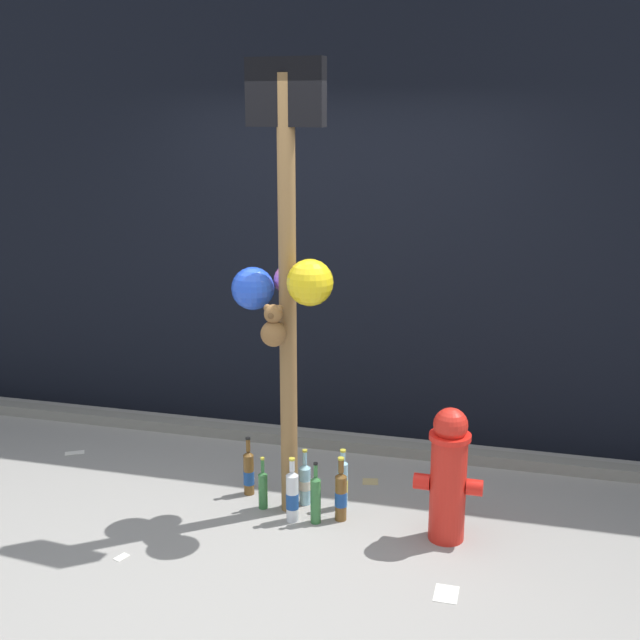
% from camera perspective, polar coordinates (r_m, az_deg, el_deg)
% --- Properties ---
extents(ground_plane, '(14.00, 14.00, 0.00)m').
position_cam_1_polar(ground_plane, '(4.79, -3.26, -14.84)').
color(ground_plane, gray).
extents(building_wall, '(10.00, 0.20, 3.19)m').
position_cam_1_polar(building_wall, '(5.82, 1.59, 7.19)').
color(building_wall, black).
rests_on(building_wall, ground_plane).
extents(curb_strip, '(8.00, 0.12, 0.08)m').
position_cam_1_polar(curb_strip, '(5.86, 0.57, -8.58)').
color(curb_strip, slate).
rests_on(curb_strip, ground_plane).
extents(memorial_post, '(0.62, 0.45, 2.62)m').
position_cam_1_polar(memorial_post, '(4.52, -2.52, 3.89)').
color(memorial_post, olive).
rests_on(memorial_post, ground_plane).
extents(fire_hydrant, '(0.38, 0.23, 0.78)m').
position_cam_1_polar(fire_hydrant, '(4.61, 9.05, -10.67)').
color(fire_hydrant, red).
rests_on(fire_hydrant, ground_plane).
extents(bottle_0, '(0.07, 0.07, 0.40)m').
position_cam_1_polar(bottle_0, '(4.86, 1.48, -12.24)').
color(bottle_0, brown).
rests_on(bottle_0, ground_plane).
extents(bottle_1, '(0.06, 0.06, 0.38)m').
position_cam_1_polar(bottle_1, '(4.83, -0.31, -12.45)').
color(bottle_1, '#337038').
rests_on(bottle_1, ground_plane).
extents(bottle_2, '(0.07, 0.07, 0.36)m').
position_cam_1_polar(bottle_2, '(5.04, -1.07, -11.41)').
color(bottle_2, '#93CCE0').
rests_on(bottle_2, ground_plane).
extents(bottle_3, '(0.07, 0.07, 0.38)m').
position_cam_1_polar(bottle_3, '(5.18, -5.05, -10.67)').
color(bottle_3, brown).
rests_on(bottle_3, ground_plane).
extents(bottle_4, '(0.06, 0.06, 0.33)m').
position_cam_1_polar(bottle_4, '(5.01, -4.04, -11.76)').
color(bottle_4, '#337038').
rests_on(bottle_4, ground_plane).
extents(bottle_5, '(0.08, 0.08, 0.40)m').
position_cam_1_polar(bottle_5, '(4.85, -1.97, -12.29)').
color(bottle_5, silver).
rests_on(bottle_5, ground_plane).
extents(bottle_6, '(0.06, 0.06, 0.38)m').
position_cam_1_polar(bottle_6, '(4.99, 1.61, -11.42)').
color(bottle_6, '#93CCE0').
rests_on(bottle_6, ground_plane).
extents(litter_0, '(0.15, 0.12, 0.01)m').
position_cam_1_polar(litter_0, '(6.03, -16.92, -8.94)').
color(litter_0, silver).
rests_on(litter_0, ground_plane).
extents(litter_1, '(0.12, 0.11, 0.01)m').
position_cam_1_polar(litter_1, '(5.38, 3.57, -11.29)').
color(litter_1, tan).
rests_on(litter_1, ground_plane).
extents(litter_2, '(0.08, 0.09, 0.01)m').
position_cam_1_polar(litter_2, '(4.69, -13.82, -15.91)').
color(litter_2, silver).
rests_on(litter_2, ground_plane).
extents(litter_3, '(0.12, 0.16, 0.01)m').
position_cam_1_polar(litter_3, '(4.32, 8.89, -18.52)').
color(litter_3, silver).
rests_on(litter_3, ground_plane).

